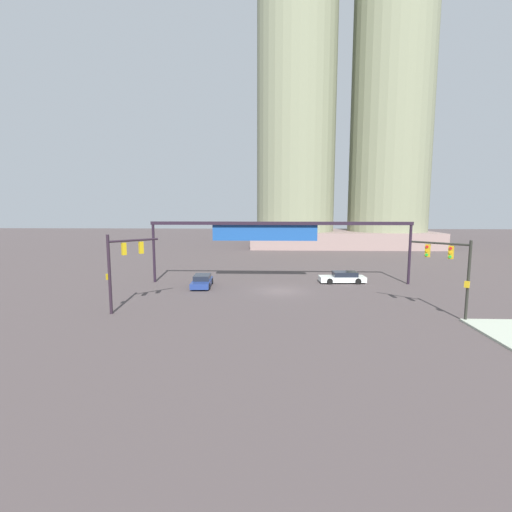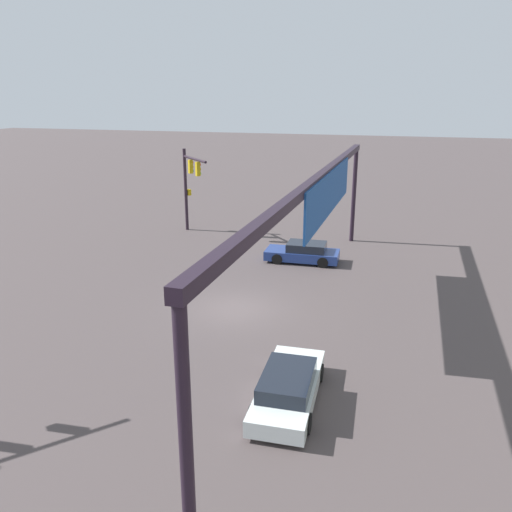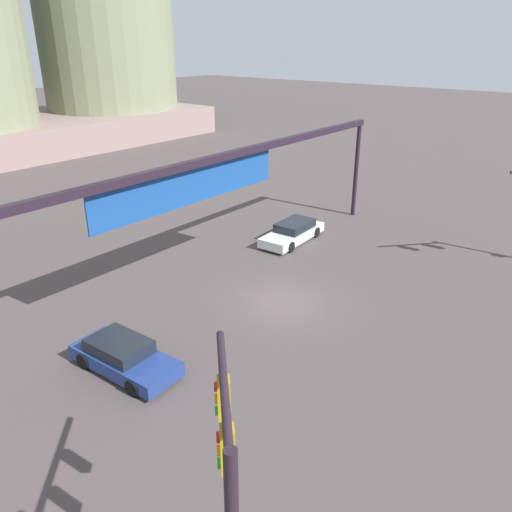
{
  "view_description": "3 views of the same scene",
  "coord_description": "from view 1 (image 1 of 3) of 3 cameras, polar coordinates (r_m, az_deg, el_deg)",
  "views": [
    {
      "loc": [
        -0.99,
        -35.1,
        7.9
      ],
      "look_at": [
        -2.32,
        -2.21,
        3.68
      ],
      "focal_mm": 25.8,
      "sensor_mm": 36.0,
      "label": 1
    },
    {
      "loc": [
        21.03,
        7.48,
        9.67
      ],
      "look_at": [
        -1.58,
        0.53,
        2.2
      ],
      "focal_mm": 35.74,
      "sensor_mm": 36.0,
      "label": 2
    },
    {
      "loc": [
        -17.2,
        -12.26,
        11.54
      ],
      "look_at": [
        -0.13,
        1.53,
        2.03
      ],
      "focal_mm": 35.41,
      "sensor_mm": 36.0,
      "label": 3
    }
  ],
  "objects": [
    {
      "name": "sedan_car_waiting_far",
      "position": [
        40.73,
        13.31,
        -3.26
      ],
      "size": [
        4.94,
        2.09,
        1.21
      ],
      "rotation": [
        0.0,
        0.0,
        3.2
      ],
      "color": "silver",
      "rests_on": "ground"
    },
    {
      "name": "traffic_signal_near_corner",
      "position": [
        29.74,
        28.24,
        -1.19
      ],
      "size": [
        3.15,
        3.08,
        5.75
      ],
      "rotation": [
        0.0,
        0.0,
        2.42
      ],
      "color": "black",
      "rests_on": "ground"
    },
    {
      "name": "highrise_twin_tower",
      "position": [
        84.48,
        13.55,
        24.56
      ],
      "size": [
        37.57,
        18.18,
        67.42
      ],
      "color": "gray",
      "rests_on": "ground"
    },
    {
      "name": "ground_plane",
      "position": [
        35.99,
        3.85,
        -5.39
      ],
      "size": [
        226.99,
        226.99,
        0.0
      ],
      "primitive_type": "plane",
      "color": "#4A4041"
    },
    {
      "name": "sedan_car_approaching",
      "position": [
        38.03,
        -8.36,
        -3.88
      ],
      "size": [
        2.1,
        4.5,
        1.21
      ],
      "rotation": [
        0.0,
        0.0,
        -1.52
      ],
      "color": "navy",
      "rests_on": "ground"
    },
    {
      "name": "overhead_sign_gantry",
      "position": [
        39.02,
        3.09,
        3.94
      ],
      "size": [
        27.59,
        0.43,
        6.58
      ],
      "color": "black",
      "rests_on": "ground"
    },
    {
      "name": "traffic_signal_opposite_side",
      "position": [
        29.87,
        -20.27,
        -0.72
      ],
      "size": [
        3.28,
        3.02,
        6.02
      ],
      "rotation": [
        0.0,
        0.0,
        0.78
      ],
      "color": "black",
      "rests_on": "ground"
    }
  ]
}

